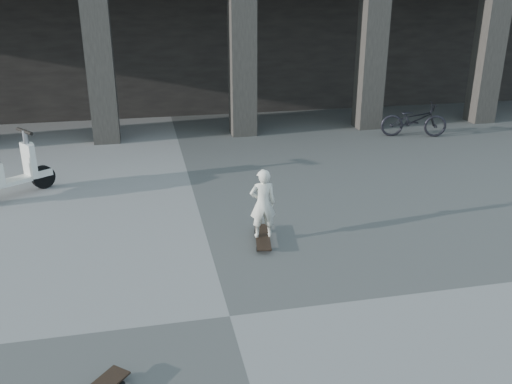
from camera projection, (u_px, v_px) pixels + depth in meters
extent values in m
plane|color=#4C4C49|center=(230.00, 316.00, 6.62)|extent=(90.00, 90.00, 0.00)
cube|color=black|center=(160.00, 10.00, 18.33)|extent=(28.00, 6.00, 6.00)
cube|color=#2D2A26|center=(100.00, 63.00, 13.32)|extent=(0.65, 0.65, 4.00)
cube|color=#2D2A26|center=(242.00, 59.00, 14.02)|extent=(0.65, 0.65, 4.00)
cube|color=#2D2A26|center=(371.00, 55.00, 14.72)|extent=(0.65, 0.65, 4.00)
cube|color=#2D2A26|center=(488.00, 52.00, 15.41)|extent=(0.65, 0.65, 4.00)
cube|color=black|center=(263.00, 237.00, 8.52)|extent=(0.37, 0.97, 0.02)
cube|color=#B2B2B7|center=(261.00, 230.00, 8.85)|extent=(0.20, 0.08, 0.03)
cube|color=#B2B2B7|center=(264.00, 248.00, 8.23)|extent=(0.20, 0.08, 0.03)
cylinder|color=black|center=(255.00, 231.00, 8.84)|extent=(0.04, 0.07, 0.07)
cylinder|color=black|center=(267.00, 230.00, 8.85)|extent=(0.04, 0.07, 0.07)
cylinder|color=black|center=(257.00, 249.00, 8.23)|extent=(0.04, 0.07, 0.07)
cylinder|color=black|center=(270.00, 249.00, 8.24)|extent=(0.04, 0.07, 0.07)
cube|color=#B2B2B7|center=(113.00, 381.00, 5.47)|extent=(0.19, 0.18, 0.03)
cylinder|color=black|center=(106.00, 378.00, 5.52)|extent=(0.08, 0.08, 0.08)
imported|color=silver|center=(263.00, 203.00, 8.32)|extent=(0.42, 0.29, 1.11)
cylinder|color=black|center=(43.00, 177.00, 10.73)|extent=(0.44, 0.36, 0.46)
cube|color=white|center=(12.00, 182.00, 10.28)|extent=(0.74, 0.64, 0.08)
cube|color=white|center=(29.00, 160.00, 10.43)|extent=(0.32, 0.39, 0.67)
cube|color=white|center=(43.00, 173.00, 10.69)|extent=(0.37, 0.33, 0.14)
cylinder|color=#B2B2B7|center=(26.00, 139.00, 10.27)|extent=(0.14, 0.14, 0.34)
cylinder|color=black|center=(25.00, 131.00, 10.22)|extent=(0.39, 0.51, 0.07)
sphere|color=white|center=(30.00, 145.00, 10.37)|extent=(0.14, 0.14, 0.14)
imported|color=black|center=(414.00, 120.00, 14.33)|extent=(1.82, 1.02, 0.90)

